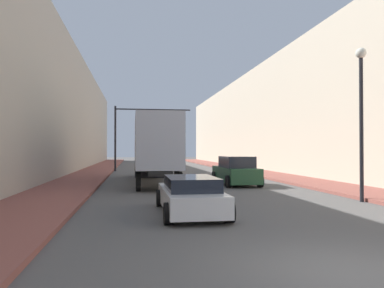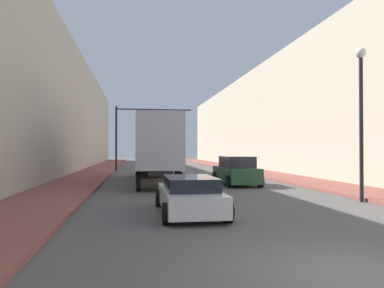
# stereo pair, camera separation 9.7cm
# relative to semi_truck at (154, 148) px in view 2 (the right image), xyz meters

# --- Properties ---
(ground_plane) EXTENTS (200.00, 200.00, 0.00)m
(ground_plane) POSITION_rel_semi_truck_xyz_m (2.43, -18.69, -2.28)
(ground_plane) COLOR #565451
(sidewalk_right) EXTENTS (3.28, 80.00, 0.15)m
(sidewalk_right) POSITION_rel_semi_truck_xyz_m (9.78, 11.31, -2.20)
(sidewalk_right) COLOR brown
(sidewalk_right) RESTS_ON ground
(sidewalk_left) EXTENTS (3.28, 80.00, 0.15)m
(sidewalk_left) POSITION_rel_semi_truck_xyz_m (-4.91, 11.31, -2.20)
(sidewalk_left) COLOR brown
(sidewalk_left) RESTS_ON ground
(building_right) EXTENTS (6.00, 80.00, 10.91)m
(building_right) POSITION_rel_semi_truck_xyz_m (14.41, 11.31, 3.18)
(building_right) COLOR beige
(building_right) RESTS_ON ground
(building_left) EXTENTS (6.00, 80.00, 11.68)m
(building_left) POSITION_rel_semi_truck_xyz_m (-9.55, 11.31, 3.56)
(building_left) COLOR #BCB29E
(building_left) RESTS_ON ground
(semi_truck) EXTENTS (2.45, 12.80, 4.09)m
(semi_truck) POSITION_rel_semi_truck_xyz_m (0.00, 0.00, 0.00)
(semi_truck) COLOR #B2B7C1
(semi_truck) RESTS_ON ground
(sedan_car) EXTENTS (2.05, 4.77, 1.25)m
(sedan_car) POSITION_rel_semi_truck_xyz_m (0.57, -12.15, -1.66)
(sedan_car) COLOR silver
(sedan_car) RESTS_ON ground
(suv_car) EXTENTS (2.11, 4.96, 1.74)m
(suv_car) POSITION_rel_semi_truck_xyz_m (4.89, -2.30, -1.46)
(suv_car) COLOR #234C2D
(suv_car) RESTS_ON ground
(traffic_signal_gantry) EXTENTS (7.63, 0.35, 6.49)m
(traffic_signal_gantry) POSITION_rel_semi_truck_xyz_m (-1.28, 13.26, 2.28)
(traffic_signal_gantry) COLOR black
(traffic_signal_gantry) RESTS_ON ground
(street_lamp) EXTENTS (0.44, 0.44, 6.38)m
(street_lamp) POSITION_rel_semi_truck_xyz_m (7.99, -10.44, 1.85)
(street_lamp) COLOR black
(street_lamp) RESTS_ON ground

